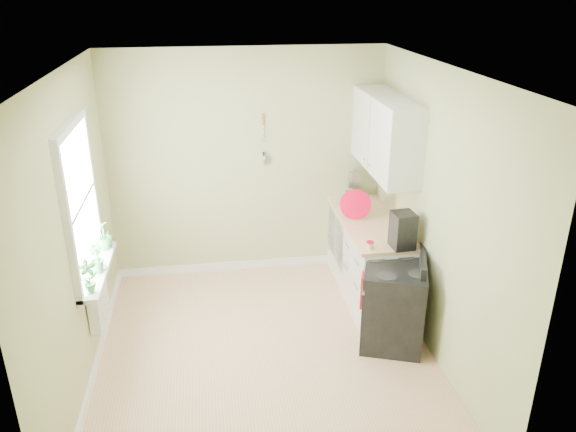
{
  "coord_description": "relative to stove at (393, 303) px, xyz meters",
  "views": [
    {
      "loc": [
        -0.45,
        -4.49,
        3.35
      ],
      "look_at": [
        0.3,
        0.55,
        1.21
      ],
      "focal_mm": 35.0,
      "sensor_mm": 36.0,
      "label": 1
    }
  ],
  "objects": [
    {
      "name": "countertop",
      "position": [
        0.01,
        0.95,
        0.47
      ],
      "size": [
        0.64,
        1.6,
        0.04
      ],
      "primitive_type": "cube",
      "color": "#E5BC8C",
      "rests_on": "base_cabinets"
    },
    {
      "name": "wall_utensils",
      "position": [
        -1.08,
        1.73,
        1.14
      ],
      "size": [
        0.02,
        0.14,
        0.58
      ],
      "color": "#E5BC8C",
      "rests_on": "wall_back"
    },
    {
      "name": "wall_left",
      "position": [
        -2.89,
        -0.05,
        0.93
      ],
      "size": [
        0.02,
        3.6,
        2.7
      ],
      "primitive_type": "cube",
      "color": "tan",
      "rests_on": "floor"
    },
    {
      "name": "jar",
      "position": [
        -0.2,
        0.25,
        0.53
      ],
      "size": [
        0.07,
        0.07,
        0.08
      ],
      "color": "beige",
      "rests_on": "countertop"
    },
    {
      "name": "plant_c",
      "position": [
        -2.78,
        0.68,
        0.62
      ],
      "size": [
        0.19,
        0.19,
        0.3
      ],
      "primitive_type": "imported",
      "rotation": [
        0.0,
        0.0,
        4.57
      ],
      "color": "#2A6E2F",
      "rests_on": "window_sill"
    },
    {
      "name": "coffee_maker",
      "position": [
        0.12,
        0.25,
        0.66
      ],
      "size": [
        0.22,
        0.24,
        0.36
      ],
      "color": "black",
      "rests_on": "countertop"
    },
    {
      "name": "plant_a",
      "position": [
        -2.78,
        -0.2,
        0.63
      ],
      "size": [
        0.19,
        0.17,
        0.31
      ],
      "primitive_type": "imported",
      "rotation": [
        0.0,
        0.0,
        0.45
      ],
      "color": "#2A6E2F",
      "rests_on": "window_sill"
    },
    {
      "name": "base_cabinets",
      "position": [
        0.02,
        0.95,
        0.01
      ],
      "size": [
        0.6,
        1.6,
        0.87
      ],
      "primitive_type": "cube",
      "color": "white",
      "rests_on": "floor"
    },
    {
      "name": "radiator",
      "position": [
        -2.82,
        0.2,
        0.13
      ],
      "size": [
        0.12,
        0.5,
        0.35
      ],
      "primitive_type": "cube",
      "color": "white",
      "rests_on": "wall_left"
    },
    {
      "name": "window",
      "position": [
        -2.86,
        0.25,
        1.13
      ],
      "size": [
        0.06,
        1.14,
        1.44
      ],
      "color": "white",
      "rests_on": "wall_left"
    },
    {
      "name": "red_tray",
      "position": [
        -0.15,
        1.01,
        0.66
      ],
      "size": [
        0.35,
        0.14,
        0.34
      ],
      "primitive_type": "cylinder",
      "rotation": [
        1.45,
        0.0,
        -0.26
      ],
      "color": "red",
      "rests_on": "countertop"
    },
    {
      "name": "window_sill",
      "position": [
        -2.79,
        0.25,
        0.46
      ],
      "size": [
        0.18,
        1.14,
        0.04
      ],
      "primitive_type": "cube",
      "color": "white",
      "rests_on": "wall_left"
    },
    {
      "name": "ceiling",
      "position": [
        -1.28,
        -0.05,
        2.29
      ],
      "size": [
        3.2,
        3.6,
        0.02
      ],
      "primitive_type": "cube",
      "color": "white",
      "rests_on": "wall_back"
    },
    {
      "name": "floor",
      "position": [
        -1.28,
        -0.05,
        -0.43
      ],
      "size": [
        3.2,
        3.6,
        0.02
      ],
      "primitive_type": "cube",
      "color": "tan",
      "rests_on": "ground"
    },
    {
      "name": "wall_right",
      "position": [
        0.33,
        -0.05,
        0.93
      ],
      "size": [
        0.02,
        3.6,
        2.7
      ],
      "primitive_type": "cube",
      "color": "tan",
      "rests_on": "floor"
    },
    {
      "name": "upper_cabinets",
      "position": [
        0.15,
        1.05,
        1.43
      ],
      "size": [
        0.35,
        1.4,
        0.8
      ],
      "primitive_type": "cube",
      "color": "white",
      "rests_on": "wall_right"
    },
    {
      "name": "plant_b",
      "position": [
        -2.78,
        0.19,
        0.61
      ],
      "size": [
        0.19,
        0.19,
        0.27
      ],
      "primitive_type": "imported",
      "rotation": [
        0.0,
        0.0,
        2.44
      ],
      "color": "#2A6E2F",
      "rests_on": "window_sill"
    },
    {
      "name": "stand_mixer",
      "position": [
        0.01,
        1.69,
        0.64
      ],
      "size": [
        0.18,
        0.3,
        0.35
      ],
      "color": "#B2B2B7",
      "rests_on": "countertop"
    },
    {
      "name": "kettle",
      "position": [
        -0.14,
        1.2,
        0.59
      ],
      "size": [
        0.2,
        0.12,
        0.21
      ],
      "color": "silver",
      "rests_on": "countertop"
    },
    {
      "name": "wall_back",
      "position": [
        -1.28,
        1.76,
        0.93
      ],
      "size": [
        3.2,
        0.02,
        2.7
      ],
      "primitive_type": "cube",
      "color": "tan",
      "rests_on": "floor"
    },
    {
      "name": "stove",
      "position": [
        0.0,
        0.0,
        0.0
      ],
      "size": [
        0.8,
        0.83,
        0.95
      ],
      "color": "black",
      "rests_on": "floor"
    }
  ]
}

